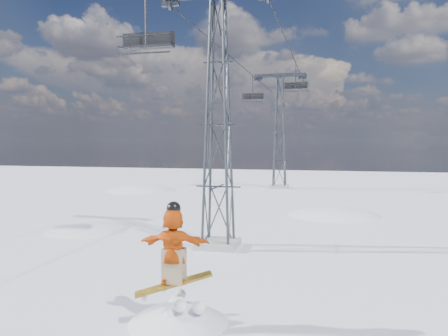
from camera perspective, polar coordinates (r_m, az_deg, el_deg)
The scene contains 8 objects.
ground at distance 13.09m, azimuth -13.49°, elevation -18.06°, with size 120.00×120.00×0.00m, color white.
snow_terrain at distance 36.63m, azimuth -4.30°, elevation -19.53°, with size 39.00×37.00×22.00m.
lift_tower_near at distance 19.42m, azimuth -0.77°, elevation 5.56°, with size 5.20×1.80×11.43m.
lift_tower_far at distance 44.08m, azimuth 7.27°, elevation 4.45°, with size 5.20×1.80×11.43m.
haul_cables at distance 31.28m, azimuth 4.59°, elevation 14.74°, with size 4.46×51.00×0.06m.
lift_chair_near at distance 18.02m, azimuth -10.04°, elevation 15.95°, with size 2.19×0.63×2.71m.
lift_chair_mid at distance 35.19m, azimuth 9.33°, elevation 10.50°, with size 1.81×0.52×2.25m.
lift_chair_far at distance 41.45m, azimuth 3.77°, elevation 9.24°, with size 1.99×0.57×2.47m.
Camera 1 is at (5.58, -10.82, 4.81)m, focal length 35.00 mm.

